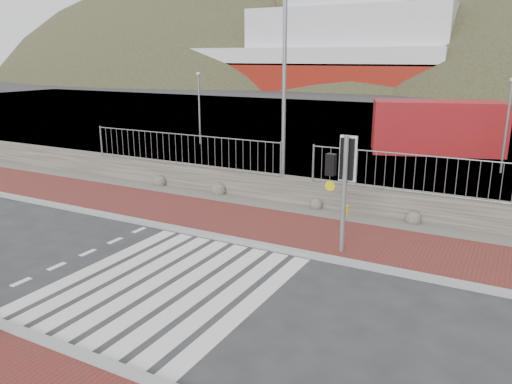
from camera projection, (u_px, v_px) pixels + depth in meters
The scene contains 15 objects.
ground at pixel (168, 284), 11.24m from camera, with size 220.00×220.00×0.00m, color #28282B.
sidewalk_far at pixel (260, 225), 15.06m from camera, with size 40.00×3.00×0.08m, color maroon.
kerb_near at pixel (60, 348), 8.68m from camera, with size 40.00×0.25×0.12m, color gray.
kerb_far at pixel (235, 240), 13.78m from camera, with size 40.00×0.25×0.12m, color gray.
zebra_crossing at pixel (167, 284), 11.24m from camera, with size 4.62×5.60×0.01m.
gravel_strip at pixel (288, 208), 16.76m from camera, with size 40.00×1.50×0.06m, color #59544C.
stone_wall at pixel (298, 191), 17.33m from camera, with size 40.00×0.60×0.90m, color #47433A.
railing at pixel (297, 153), 16.84m from camera, with size 18.07×0.07×1.22m.
quay at pixel (416, 130), 34.96m from camera, with size 120.00×40.00×0.50m, color #4C4C4F.
water at pixel (470, 96), 64.71m from camera, with size 220.00×50.00×0.05m, color #3F4C54.
ferry at pixel (309, 54), 78.81m from camera, with size 50.00×16.00×20.00m.
hills_backdrop at pixel (511, 219), 88.92m from camera, with size 254.00×90.00×100.00m.
traffic_signal_far at pixel (344, 169), 12.42m from camera, with size 0.74×0.29×3.10m.
streetlight at pixel (288, 68), 17.29m from camera, with size 1.73×0.34×8.14m.
shipping_container at pixel (437, 127), 26.35m from camera, with size 6.54×2.73×2.73m, color maroon.
Camera 1 is at (6.64, -8.13, 4.96)m, focal length 35.00 mm.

